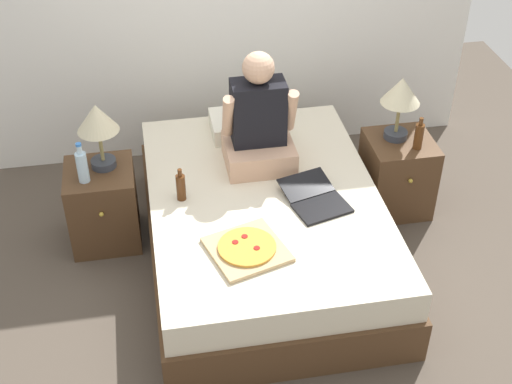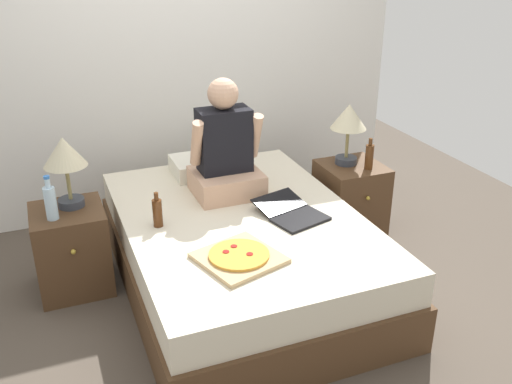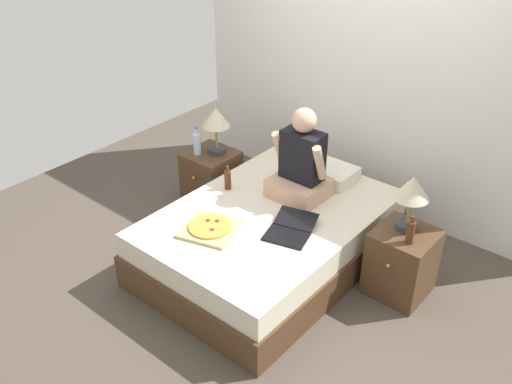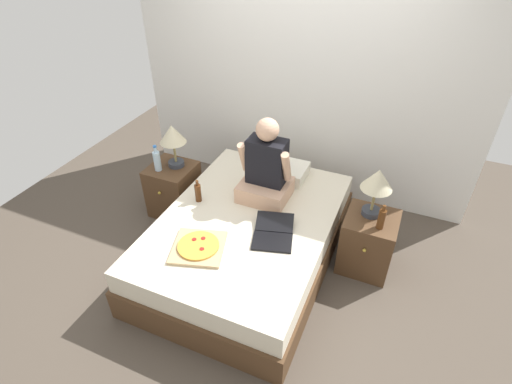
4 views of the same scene
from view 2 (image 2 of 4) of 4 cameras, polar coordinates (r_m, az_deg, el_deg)
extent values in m
plane|color=#4C4238|center=(3.80, -1.45, -9.05)|extent=(5.66, 5.66, 0.00)
cube|color=silver|center=(4.58, -7.87, 13.55)|extent=(3.66, 0.12, 2.50)
cube|color=#4C331E|center=(3.73, -1.47, -7.20)|extent=(1.45, 2.06, 0.29)
cube|color=beige|center=(3.60, -1.52, -3.84)|extent=(1.41, 2.00, 0.21)
cube|color=#4C331E|center=(3.81, -17.93, -5.48)|extent=(0.44, 0.44, 0.55)
sphere|color=gold|center=(3.55, -17.81, -5.71)|extent=(0.03, 0.03, 0.03)
cylinder|color=#333842|center=(3.72, -17.98, -0.99)|extent=(0.16, 0.16, 0.05)
cylinder|color=olive|center=(3.67, -18.25, 0.91)|extent=(0.02, 0.02, 0.22)
cone|color=beige|center=(3.60, -18.66, 3.84)|extent=(0.26, 0.26, 0.18)
cylinder|color=silver|center=(3.56, -19.84, -1.08)|extent=(0.07, 0.07, 0.20)
cylinder|color=silver|center=(3.51, -20.14, 0.84)|extent=(0.03, 0.03, 0.06)
cylinder|color=blue|center=(3.49, -20.22, 1.39)|extent=(0.04, 0.04, 0.02)
cube|color=#4C331E|center=(4.35, 9.39, -0.71)|extent=(0.44, 0.44, 0.55)
sphere|color=gold|center=(4.12, 11.14, -0.61)|extent=(0.03, 0.03, 0.03)
cylinder|color=#333842|center=(4.25, 8.98, 3.15)|extent=(0.16, 0.16, 0.05)
cylinder|color=olive|center=(4.21, 9.10, 4.87)|extent=(0.02, 0.02, 0.22)
cone|color=beige|center=(4.15, 9.28, 7.47)|extent=(0.26, 0.26, 0.18)
cylinder|color=#512D14|center=(4.16, 11.26, 3.45)|extent=(0.06, 0.06, 0.18)
cylinder|color=#512D14|center=(4.12, 11.39, 4.94)|extent=(0.03, 0.03, 0.05)
cube|color=silver|center=(4.19, -4.78, 2.74)|extent=(0.52, 0.34, 0.12)
cube|color=tan|center=(3.83, -2.96, 0.96)|extent=(0.44, 0.40, 0.16)
cube|color=black|center=(3.75, -3.21, 5.20)|extent=(0.34, 0.20, 0.42)
sphere|color=tan|center=(3.66, -3.32, 9.79)|extent=(0.20, 0.20, 0.20)
cylinder|color=tan|center=(3.64, -5.95, 4.87)|extent=(0.07, 0.18, 0.32)
cylinder|color=tan|center=(3.76, -0.07, 5.65)|extent=(0.07, 0.18, 0.32)
cube|color=black|center=(3.50, 4.47, -2.74)|extent=(0.37, 0.30, 0.02)
cube|color=black|center=(3.62, 2.33, -1.07)|extent=(0.35, 0.27, 0.06)
cube|color=tan|center=(3.08, -1.71, -6.61)|extent=(0.50, 0.50, 0.02)
cylinder|color=gold|center=(3.07, -1.71, -6.29)|extent=(0.33, 0.33, 0.02)
cylinder|color=maroon|center=(3.08, -3.03, -5.98)|extent=(0.04, 0.04, 0.00)
cylinder|color=maroon|center=(3.06, -0.64, -6.22)|extent=(0.04, 0.04, 0.00)
cylinder|color=maroon|center=(3.13, -2.22, -5.43)|extent=(0.04, 0.04, 0.00)
cylinder|color=#4C2811|center=(3.44, -9.82, -2.10)|extent=(0.06, 0.06, 0.17)
cylinder|color=#4C2811|center=(3.39, -9.95, -0.43)|extent=(0.03, 0.03, 0.05)
camera|label=1|loc=(1.23, 141.01, 43.67)|focal=50.00mm
camera|label=3|loc=(3.58, 76.74, 22.07)|focal=40.00mm
camera|label=4|loc=(2.37, 62.23, 28.34)|focal=28.00mm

